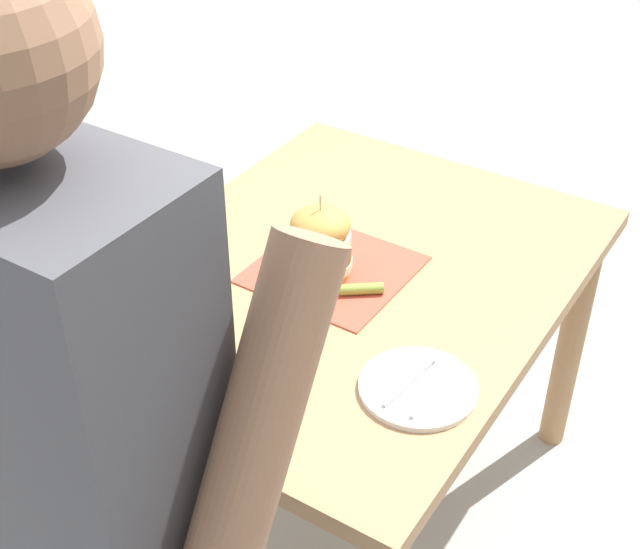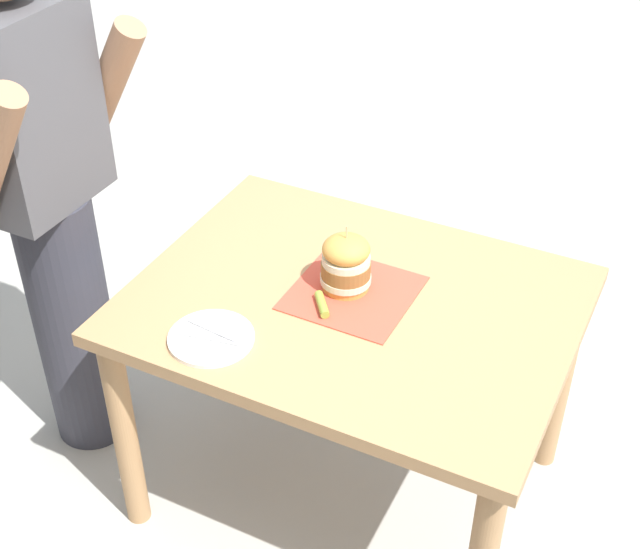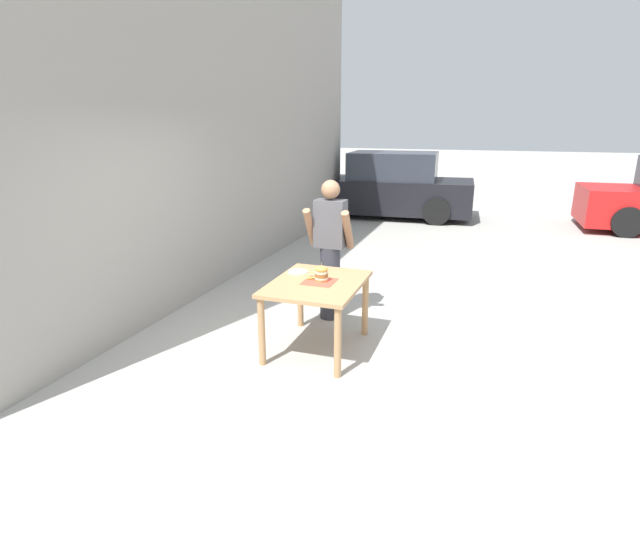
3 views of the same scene
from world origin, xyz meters
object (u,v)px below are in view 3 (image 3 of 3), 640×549
Objects in this scene: pickle_spear at (312,278)px; side_plate_with_forks at (298,272)px; sandwich at (322,273)px; parked_car_near_curb at (388,188)px; patio_table at (317,292)px; diner_across_table at (330,248)px; parked_car_mid_block at (159,177)px.

side_plate_with_forks is (-0.24, 0.20, -0.01)m from pickle_spear.
sandwich is at bearing -31.19° from side_plate_with_forks.
pickle_spear is 7.91m from parked_car_near_curb.
patio_table is 0.16m from pickle_spear.
diner_across_table is at bearing -83.94° from parked_car_near_curb.
patio_table is 7.98m from parked_car_near_curb.
parked_car_near_curb reaches higher than patio_table.
pickle_spear is at bearing 142.92° from patio_table.
pickle_spear is (-0.11, 0.02, -0.07)m from sandwich.
diner_across_table is at bearing 102.12° from sandwich.
parked_car_near_curb is (-0.89, 7.93, 0.09)m from patio_table.
patio_table is 5.31× the size of side_plate_with_forks.
parked_car_near_curb is at bearing 96.06° from diner_across_table.
parked_car_mid_block is (-6.94, 0.13, 0.00)m from parked_car_near_curb.
sandwich is at bearing 47.96° from patio_table.
sandwich is at bearing -83.28° from parked_car_near_curb.
parked_car_mid_block is (-7.52, 7.80, -0.03)m from side_plate_with_forks.
side_plate_with_forks is 10.84m from parked_car_mid_block.
parked_car_near_curb is at bearing 96.72° from sandwich.
side_plate_with_forks is at bearing -85.68° from parked_car_near_curb.
side_plate_with_forks is at bearing -46.05° from parked_car_mid_block.
sandwich is 0.41m from side_plate_with_forks.
patio_table is at bearing -132.04° from sandwich.
sandwich is 0.86m from diner_across_table.
diner_across_table reaches higher than side_plate_with_forks.
pickle_spear is 0.05× the size of diner_across_table.
diner_across_table is (-0.07, 0.83, 0.12)m from pickle_spear.
sandwich is at bearing -45.52° from parked_car_mid_block.
sandwich is 0.05× the size of parked_car_mid_block.
patio_table is 0.27× the size of parked_car_near_curb.
patio_table is 0.20m from sandwich.
parked_car_near_curb is at bearing 95.92° from pickle_spear.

